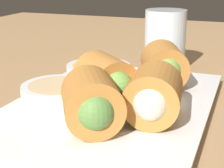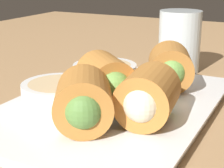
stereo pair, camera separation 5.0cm
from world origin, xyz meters
The scene contains 9 objects.
table_surface centered at (0.00, 0.00, 1.00)cm, with size 180.00×140.00×2.00cm.
serving_plate centered at (2.48, -0.76, 2.76)cm, with size 34.46×23.82×1.50cm.
roll_front_left centered at (11.23, -5.37, 6.51)cm, with size 8.78×8.18×6.02cm.
roll_front_right centered at (-5.99, -1.75, 6.51)cm, with size 9.13×8.76×6.02cm.
roll_back_left centered at (1.81, -0.65, 6.51)cm, with size 9.23×9.26×6.02cm.
roll_back_right centered at (-1.66, -7.05, 6.51)cm, with size 8.45×6.91×6.02cm.
dipping_bowl_near centered at (-1.30, 4.54, 5.05)cm, with size 9.20×9.20×2.85cm.
dipping_bowl_far centered at (9.06, 3.77, 5.05)cm, with size 9.20×9.20×2.85cm.
drinking_glass centered at (25.82, -2.11, 7.30)cm, with size 7.28×7.28×10.61cm.
Camera 2 is at (-36.92, -20.78, 19.98)cm, focal length 60.00 mm.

